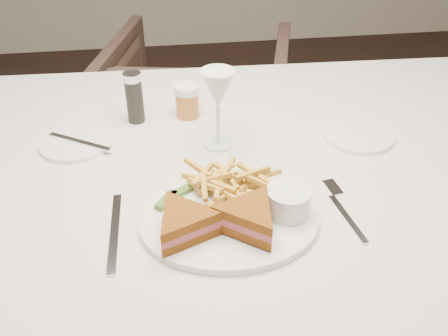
% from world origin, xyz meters
% --- Properties ---
extents(table, '(1.62, 1.11, 0.75)m').
position_xyz_m(table, '(-0.08, -0.13, 0.38)').
color(table, silver).
rests_on(table, ground).
extents(chair_far, '(0.85, 0.81, 0.72)m').
position_xyz_m(chair_far, '(-0.04, 0.85, 0.36)').
color(chair_far, '#44312A').
rests_on(chair_far, ground).
extents(table_setting, '(0.79, 0.61, 0.18)m').
position_xyz_m(table_setting, '(-0.08, -0.19, 0.79)').
color(table_setting, white).
rests_on(table_setting, table).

